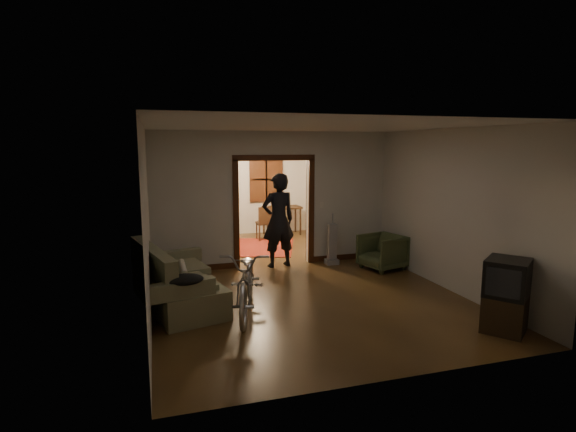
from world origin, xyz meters
name	(u,v)px	position (x,y,z in m)	size (l,w,h in m)	color
floor	(284,274)	(0.00, 0.00, 0.00)	(5.00, 8.50, 0.01)	#3A2612
ceiling	(283,130)	(0.00, 0.00, 2.80)	(5.00, 8.50, 0.01)	white
wall_back	(242,185)	(0.00, 4.25, 1.40)	(5.00, 0.02, 2.80)	beige
wall_left	(148,209)	(-2.50, 0.00, 1.40)	(0.02, 8.50, 2.80)	beige
wall_right	(398,199)	(2.50, 0.00, 1.40)	(0.02, 8.50, 2.80)	beige
partition_wall	(274,199)	(0.00, 0.75, 1.40)	(5.00, 0.14, 2.80)	beige
door_casing	(274,213)	(0.00, 0.75, 1.10)	(1.74, 0.20, 2.32)	#3A1C0D
far_window	(266,179)	(0.70, 4.21, 1.55)	(0.98, 0.06, 1.28)	black
chandelier	(255,152)	(0.00, 2.50, 2.35)	(0.24, 0.24, 0.24)	#FFE0A5
light_switch	(322,205)	(1.05, 0.68, 1.25)	(0.08, 0.01, 0.12)	silver
sofa	(178,276)	(-2.09, -1.22, 0.48)	(0.94, 2.09, 0.96)	#5D5F3F
rolled_paper	(183,267)	(-1.99, -0.92, 0.53)	(0.10, 0.10, 0.79)	beige
jacket	(185,280)	(-2.04, -2.13, 0.68)	(0.52, 0.39, 0.15)	black
bicycle	(248,280)	(-1.10, -1.86, 0.51)	(0.68, 1.96, 1.03)	silver
armchair	(382,252)	(2.02, -0.25, 0.36)	(0.77, 0.79, 0.72)	#3D4828
tv_stand	(505,313)	(2.11, -3.52, 0.26)	(0.57, 0.52, 0.52)	black
crt_tv	(507,277)	(2.11, -3.52, 0.75)	(0.58, 0.52, 0.50)	black
vacuum	(332,244)	(1.19, 0.40, 0.44)	(0.27, 0.21, 0.88)	gray
person	(278,220)	(0.05, 0.57, 0.98)	(0.71, 0.47, 1.95)	black
oriental_rug	(261,247)	(0.11, 2.38, 0.01)	(1.55, 2.03, 0.02)	maroon
locker	(195,203)	(-1.37, 3.80, 0.99)	(0.99, 0.55, 1.98)	#233721
globe	(193,167)	(-1.37, 3.80, 1.94)	(0.28, 0.28, 0.28)	#1E5972
desk	(282,221)	(1.06, 3.83, 0.39)	(1.06, 0.60, 0.79)	black
desk_chair	(264,223)	(0.40, 3.23, 0.46)	(0.41, 0.41, 0.92)	black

